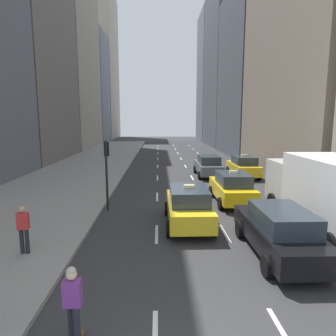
{
  "coord_description": "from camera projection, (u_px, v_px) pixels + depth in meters",
  "views": [
    {
      "loc": [
        -0.11,
        -3.66,
        4.62
      ],
      "look_at": [
        0.51,
        15.46,
        1.53
      ],
      "focal_mm": 32.0,
      "sensor_mm": 36.0,
      "label": 1
    }
  ],
  "objects": [
    {
      "name": "building_row_right",
      "position": [
        263.0,
        21.0,
        34.49
      ],
      "size": [
        6.0,
        70.65,
        35.18
      ],
      "color": "gray",
      "rests_on": "ground"
    },
    {
      "name": "taxi_second",
      "position": [
        188.0,
        206.0,
        13.13
      ],
      "size": [
        2.02,
        4.4,
        1.87
      ],
      "color": "yellow",
      "rests_on": "ground"
    },
    {
      "name": "skateboarder",
      "position": [
        73.0,
        303.0,
        6.03
      ],
      "size": [
        0.36,
        0.8,
        1.75
      ],
      "color": "brown",
      "rests_on": "ground"
    },
    {
      "name": "box_truck",
      "position": [
        331.0,
        193.0,
        11.99
      ],
      "size": [
        2.58,
        8.4,
        3.15
      ],
      "color": "silver",
      "rests_on": "ground"
    },
    {
      "name": "building_row_left",
      "position": [
        65.0,
        47.0,
        44.83
      ],
      "size": [
        6.0,
        84.47,
        35.58
      ],
      "color": "gray",
      "rests_on": "ground"
    },
    {
      "name": "lane_markings",
      "position": [
        188.0,
        171.0,
        27.13
      ],
      "size": [
        5.72,
        56.0,
        0.01
      ],
      "color": "white",
      "rests_on": "ground"
    },
    {
      "name": "taxi_third",
      "position": [
        243.0,
        166.0,
        24.35
      ],
      "size": [
        2.02,
        4.4,
        1.87
      ],
      "color": "yellow",
      "rests_on": "ground"
    },
    {
      "name": "taxi_lead",
      "position": [
        232.0,
        188.0,
        16.71
      ],
      "size": [
        2.02,
        4.4,
        1.87
      ],
      "color": "yellow",
      "rests_on": "ground"
    },
    {
      "name": "sedan_black_near",
      "position": [
        279.0,
        231.0,
        10.22
      ],
      "size": [
        2.02,
        4.89,
        1.71
      ],
      "color": "black",
      "rests_on": "ground"
    },
    {
      "name": "pedestrian_mid_block",
      "position": [
        23.0,
        227.0,
        10.0
      ],
      "size": [
        0.36,
        0.22,
        1.65
      ],
      "color": "#23232D",
      "rests_on": "sidewalk_left"
    },
    {
      "name": "traffic_light_pole",
      "position": [
        107.0,
        164.0,
        15.21
      ],
      "size": [
        0.24,
        0.42,
        3.6
      ],
      "color": "black",
      "rests_on": "ground"
    },
    {
      "name": "sedan_silver_behind",
      "position": [
        208.0,
        166.0,
        24.7
      ],
      "size": [
        2.02,
        4.68,
        1.74
      ],
      "color": "#565B66",
      "rests_on": "ground"
    },
    {
      "name": "sidewalk_left",
      "position": [
        92.0,
        165.0,
        30.76
      ],
      "size": [
        8.0,
        66.0,
        0.15
      ],
      "primitive_type": "cube",
      "color": "gray",
      "rests_on": "ground"
    }
  ]
}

